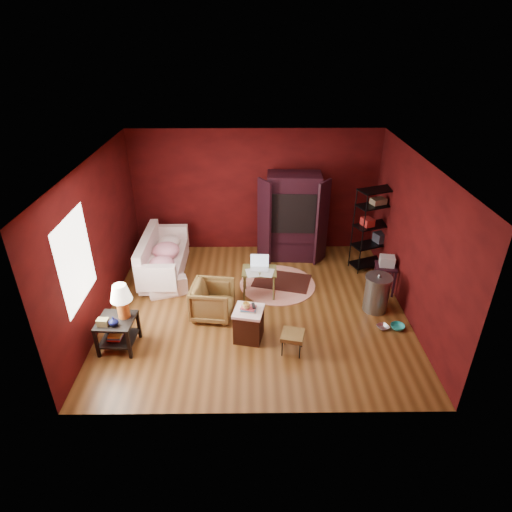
{
  "coord_description": "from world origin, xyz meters",
  "views": [
    {
      "loc": [
        -0.07,
        -6.64,
        4.73
      ],
      "look_at": [
        0.0,
        0.2,
        1.0
      ],
      "focal_mm": 30.0,
      "sensor_mm": 36.0,
      "label": 1
    }
  ],
  "objects_px": {
    "sofa": "(162,259)",
    "armchair": "(213,299)",
    "laptop_desk": "(259,273)",
    "side_table": "(119,311)",
    "hamper": "(249,324)",
    "wire_shelving": "(375,225)",
    "tv_armoire": "(293,216)"
  },
  "relations": [
    {
      "from": "sofa",
      "to": "tv_armoire",
      "type": "distance_m",
      "value": 2.97
    },
    {
      "from": "sofa",
      "to": "wire_shelving",
      "type": "distance_m",
      "value": 4.55
    },
    {
      "from": "side_table",
      "to": "hamper",
      "type": "distance_m",
      "value": 2.11
    },
    {
      "from": "sofa",
      "to": "laptop_desk",
      "type": "xyz_separation_m",
      "value": [
        2.04,
        -0.79,
        0.13
      ]
    },
    {
      "from": "hamper",
      "to": "tv_armoire",
      "type": "xyz_separation_m",
      "value": [
        0.96,
        2.88,
        0.72
      ]
    },
    {
      "from": "armchair",
      "to": "tv_armoire",
      "type": "relative_size",
      "value": 0.37
    },
    {
      "from": "armchair",
      "to": "laptop_desk",
      "type": "xyz_separation_m",
      "value": [
        0.86,
        0.69,
        0.14
      ]
    },
    {
      "from": "tv_armoire",
      "to": "sofa",
      "type": "bearing_deg",
      "value": -161.91
    },
    {
      "from": "hamper",
      "to": "sofa",
      "type": "bearing_deg",
      "value": 130.86
    },
    {
      "from": "hamper",
      "to": "wire_shelving",
      "type": "bearing_deg",
      "value": 42.47
    },
    {
      "from": "side_table",
      "to": "laptop_desk",
      "type": "height_order",
      "value": "side_table"
    },
    {
      "from": "sofa",
      "to": "armchair",
      "type": "relative_size",
      "value": 2.62
    },
    {
      "from": "wire_shelving",
      "to": "laptop_desk",
      "type": "bearing_deg",
      "value": -177.76
    },
    {
      "from": "armchair",
      "to": "sofa",
      "type": "bearing_deg",
      "value": 46.23
    },
    {
      "from": "sofa",
      "to": "wire_shelving",
      "type": "xyz_separation_m",
      "value": [
        4.5,
        0.32,
        0.61
      ]
    },
    {
      "from": "armchair",
      "to": "laptop_desk",
      "type": "distance_m",
      "value": 1.11
    },
    {
      "from": "laptop_desk",
      "to": "armchair",
      "type": "bearing_deg",
      "value": -138.8
    },
    {
      "from": "armchair",
      "to": "wire_shelving",
      "type": "bearing_deg",
      "value": -53.92
    },
    {
      "from": "laptop_desk",
      "to": "wire_shelving",
      "type": "bearing_deg",
      "value": 26.65
    },
    {
      "from": "armchair",
      "to": "laptop_desk",
      "type": "bearing_deg",
      "value": -43.56
    },
    {
      "from": "side_table",
      "to": "armchair",
      "type": "bearing_deg",
      "value": 29.38
    },
    {
      "from": "armchair",
      "to": "hamper",
      "type": "relative_size",
      "value": 1.09
    },
    {
      "from": "sofa",
      "to": "tv_armoire",
      "type": "relative_size",
      "value": 0.97
    },
    {
      "from": "laptop_desk",
      "to": "tv_armoire",
      "type": "xyz_separation_m",
      "value": [
        0.76,
        1.55,
        0.52
      ]
    },
    {
      "from": "laptop_desk",
      "to": "wire_shelving",
      "type": "distance_m",
      "value": 2.74
    },
    {
      "from": "hamper",
      "to": "laptop_desk",
      "type": "xyz_separation_m",
      "value": [
        0.2,
        1.33,
        0.2
      ]
    },
    {
      "from": "laptop_desk",
      "to": "tv_armoire",
      "type": "distance_m",
      "value": 1.8
    },
    {
      "from": "sofa",
      "to": "tv_armoire",
      "type": "bearing_deg",
      "value": -92.02
    },
    {
      "from": "armchair",
      "to": "hamper",
      "type": "height_order",
      "value": "armchair"
    },
    {
      "from": "armchair",
      "to": "hamper",
      "type": "xyz_separation_m",
      "value": [
        0.65,
        -0.64,
        -0.06
      ]
    },
    {
      "from": "armchair",
      "to": "side_table",
      "type": "bearing_deg",
      "value": 127.03
    },
    {
      "from": "armchair",
      "to": "tv_armoire",
      "type": "xyz_separation_m",
      "value": [
        1.61,
        2.23,
        0.66
      ]
    }
  ]
}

